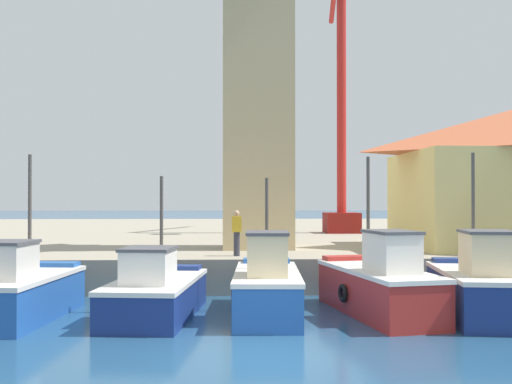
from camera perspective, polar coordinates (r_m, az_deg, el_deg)
The scene contains 11 objects.
ground_plane at distance 12.81m, azimuth 1.11°, elevation -15.37°, with size 300.00×300.00×0.00m, color navy.
quay_wharf at distance 40.14m, azimuth -1.37°, elevation -4.41°, with size 120.00×40.00×1.22m, color #9E937F.
fishing_boat_left_inner at distance 17.47m, azimuth -21.63°, elevation -8.81°, with size 2.46×4.82×4.49m.
fishing_boat_mid_left at distance 16.88m, azimuth -9.54°, elevation -9.42°, with size 2.62×5.14×3.90m.
fishing_boat_center at distance 16.85m, azimuth 1.05°, elevation -9.01°, with size 2.05×5.18×3.86m.
fishing_boat_mid_right at distance 17.26m, azimuth 11.61°, elevation -8.71°, with size 2.68×5.47×4.48m.
fishing_boat_right_inner at distance 17.69m, azimuth 20.55°, elevation -8.50°, with size 2.67×5.02×4.57m.
clock_tower at distance 25.56m, azimuth 0.14°, elevation 13.53°, with size 3.34×3.34×17.25m.
warehouse_right at distance 27.40m, azimuth 23.22°, elevation 1.35°, with size 9.30×6.96×5.79m.
port_crane_near at distance 36.53m, azimuth 8.10°, elevation 7.13°, with size 2.00×9.82×18.48m.
dock_worker_near_tower at distance 21.33m, azimuth -1.85°, elevation -3.84°, with size 0.34×0.22×1.62m.
Camera 1 is at (-0.77, -12.37, 3.26)m, focal length 42.00 mm.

